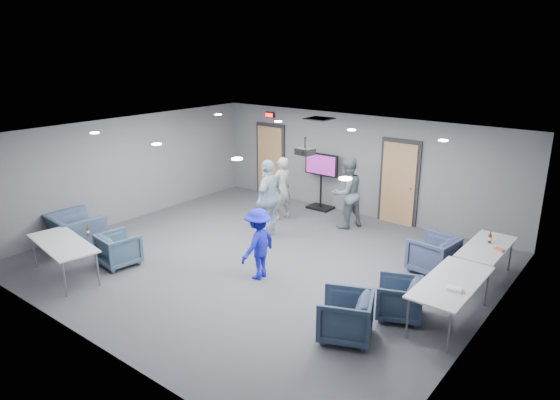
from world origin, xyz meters
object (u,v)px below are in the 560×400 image
Objects in this scene: person_d at (258,244)px; chair_right_c at (345,316)px; chair_right_b at (399,299)px; table_right_a at (487,248)px; person_c at (269,198)px; table_front_left at (62,244)px; tv_stand at (321,178)px; table_right_b at (451,283)px; bottle_front at (88,231)px; projector at (305,151)px; person_b at (347,193)px; bottle_right at (490,238)px; person_a at (282,188)px; chair_front_b at (76,230)px; chair_right_a at (433,255)px; chair_front_a at (119,249)px.

person_d reaches higher than chair_right_c.
chair_right_b is 0.44× the size of table_right_a.
person_c is 4.59m from table_front_left.
tv_stand is (-3.92, 5.21, 0.52)m from chair_right_c.
table_front_left is (-6.61, -3.04, -0.00)m from table_right_b.
person_d is 6.18× the size of bottle_front.
person_d is at bearing 22.65° from person_c.
person_d reaches higher than table_right_a.
projector is (1.56, -0.76, 1.46)m from person_c.
bottle_front is at bearing 111.00° from table_right_b.
table_right_a is (3.69, -0.96, -0.21)m from person_b.
bottle_right reaches higher than chair_right_c.
chair_right_c is at bearing -41.99° from chair_right_b.
bottle_right is (1.09, 3.59, 0.45)m from chair_right_c.
person_a is 4.65× the size of projector.
bottle_right is (3.55, 2.79, 0.11)m from person_d.
person_d is 2.06m from projector.
bottle_right is at bearing 124.62° from person_d.
tv_stand is (2.88, 5.75, 0.52)m from chair_front_b.
tv_stand is (-4.08, 2.05, 0.51)m from chair_right_a.
projector reaches higher than table_right_b.
person_b is 3.82m from table_right_a.
chair_right_a is 0.43× the size of table_right_b.
person_b is 2.18× the size of chair_right_c.
bottle_right is 5.26m from tv_stand.
person_b reaches higher than bottle_front.
person_b reaches higher than person_a.
person_d is 1.74× the size of chair_right_c.
person_a is at bearing 66.19° from table_right_b.
chair_right_a reaches higher than chair_front_b.
chair_right_a is 2.06m from chair_right_b.
projector is (-2.56, 0.83, 2.06)m from chair_right_b.
tv_stand is (-0.18, 2.51, -0.05)m from person_c.
chair_right_b is 0.47× the size of tv_stand.
chair_front_b is at bearing -54.81° from person_c.
chair_front_a is at bearing -67.13° from person_d.
projector reaches higher than chair_right_b.
person_d is at bearing 42.66° from person_a.
person_a is 0.93× the size of person_b.
person_b reaches higher than chair_right_c.
person_c is at bearing 76.91° from table_front_left.
person_c is 1.19× the size of tv_stand.
person_d is 4.41m from table_right_a.
bottle_right is at bearing 141.79° from chair_right_b.
person_a is 2.19× the size of chair_front_a.
tv_stand is at bearing 53.55° from table_right_b.
chair_front_b is 1.50m from bottle_front.
person_c reaches higher than person_b.
chair_front_a is at bearing 57.80° from bottle_front.
person_c is 4.99m from table_right_b.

